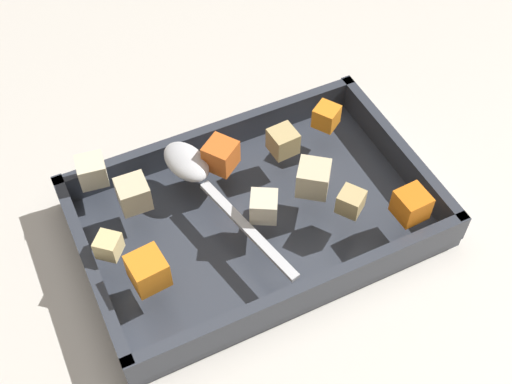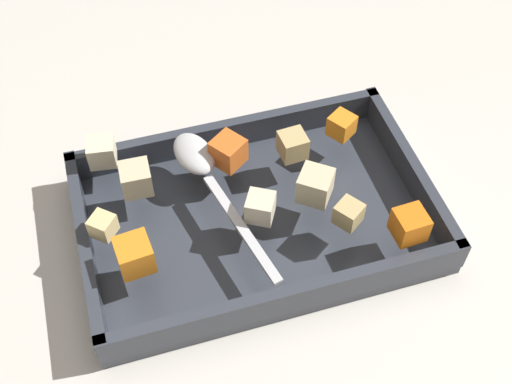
% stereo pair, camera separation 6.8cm
% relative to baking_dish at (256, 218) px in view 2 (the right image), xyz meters
% --- Properties ---
extents(ground_plane, '(4.00, 4.00, 0.00)m').
position_rel_baking_dish_xyz_m(ground_plane, '(-0.01, -0.00, -0.01)').
color(ground_plane, beige).
extents(baking_dish, '(0.38, 0.24, 0.05)m').
position_rel_baking_dish_xyz_m(baking_dish, '(0.00, 0.00, 0.00)').
color(baking_dish, '#333842').
rests_on(baking_dish, ground_plane).
extents(carrot_chunk_corner_se, '(0.04, 0.04, 0.03)m').
position_rel_baking_dish_xyz_m(carrot_chunk_corner_se, '(0.13, 0.05, 0.05)').
color(carrot_chunk_corner_se, orange).
rests_on(carrot_chunk_corner_se, baking_dish).
extents(carrot_chunk_mid_left, '(0.04, 0.04, 0.03)m').
position_rel_baking_dish_xyz_m(carrot_chunk_mid_left, '(0.01, -0.06, 0.05)').
color(carrot_chunk_mid_left, orange).
rests_on(carrot_chunk_mid_left, baking_dish).
extents(carrot_chunk_back_center, '(0.03, 0.03, 0.03)m').
position_rel_baking_dish_xyz_m(carrot_chunk_back_center, '(-0.13, 0.09, 0.05)').
color(carrot_chunk_back_center, orange).
rests_on(carrot_chunk_back_center, baking_dish).
extents(carrot_chunk_corner_ne, '(0.04, 0.04, 0.03)m').
position_rel_baking_dish_xyz_m(carrot_chunk_corner_ne, '(-0.12, -0.06, 0.05)').
color(carrot_chunk_corner_ne, orange).
rests_on(carrot_chunk_corner_ne, baking_dish).
extents(potato_chunk_far_left, '(0.03, 0.03, 0.02)m').
position_rel_baking_dish_xyz_m(potato_chunk_far_left, '(0.16, -0.01, 0.05)').
color(potato_chunk_far_left, '#E0CC89').
rests_on(potato_chunk_far_left, baking_dish).
extents(potato_chunk_near_spoon, '(0.03, 0.03, 0.02)m').
position_rel_baking_dish_xyz_m(potato_chunk_near_spoon, '(-0.08, 0.06, 0.05)').
color(potato_chunk_near_spoon, tan).
rests_on(potato_chunk_near_spoon, baking_dish).
extents(potato_chunk_mid_right, '(0.03, 0.03, 0.03)m').
position_rel_baking_dish_xyz_m(potato_chunk_mid_right, '(-0.06, -0.05, 0.05)').
color(potato_chunk_mid_right, tan).
rests_on(potato_chunk_mid_right, baking_dish).
extents(potato_chunk_center, '(0.05, 0.05, 0.03)m').
position_rel_baking_dish_xyz_m(potato_chunk_center, '(-0.06, 0.01, 0.05)').
color(potato_chunk_center, beige).
rests_on(potato_chunk_center, baking_dish).
extents(potato_chunk_near_left, '(0.03, 0.03, 0.03)m').
position_rel_baking_dish_xyz_m(potato_chunk_near_left, '(0.12, -0.05, 0.05)').
color(potato_chunk_near_left, beige).
rests_on(potato_chunk_near_left, baking_dish).
extents(potato_chunk_front_center, '(0.03, 0.03, 0.03)m').
position_rel_baking_dish_xyz_m(potato_chunk_front_center, '(0.15, -0.10, 0.05)').
color(potato_chunk_front_center, beige).
rests_on(potato_chunk_front_center, baking_dish).
extents(parsnip_chunk_near_right, '(0.04, 0.04, 0.03)m').
position_rel_baking_dish_xyz_m(parsnip_chunk_near_right, '(0.00, 0.02, 0.05)').
color(parsnip_chunk_near_right, beige).
rests_on(parsnip_chunk_near_right, baking_dish).
extents(serving_spoon, '(0.07, 0.21, 0.02)m').
position_rel_baking_dish_xyz_m(serving_spoon, '(0.05, -0.06, 0.05)').
color(serving_spoon, silver).
rests_on(serving_spoon, baking_dish).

